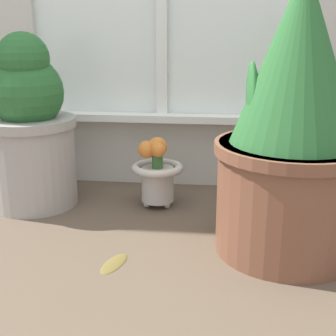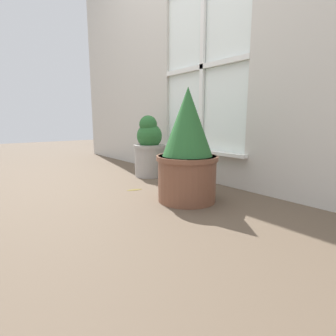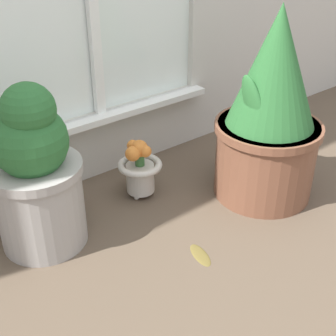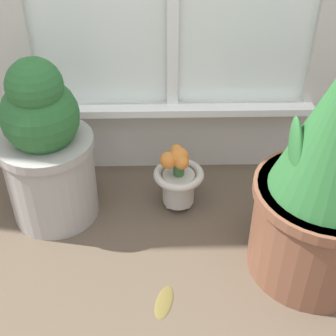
# 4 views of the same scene
# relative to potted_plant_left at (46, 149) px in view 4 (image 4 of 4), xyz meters

# --- Properties ---
(ground_plane) EXTENTS (10.00, 10.00, 0.00)m
(ground_plane) POSITION_rel_potted_plant_left_xyz_m (0.37, -0.38, -0.24)
(ground_plane) COLOR brown
(potted_plant_left) EXTENTS (0.28, 0.28, 0.53)m
(potted_plant_left) POSITION_rel_potted_plant_left_xyz_m (0.00, 0.00, 0.00)
(potted_plant_left) COLOR #9E9993
(potted_plant_left) RESTS_ON ground_plane
(potted_plant_right) EXTENTS (0.37, 0.37, 0.67)m
(potted_plant_right) POSITION_rel_potted_plant_left_xyz_m (0.75, -0.23, 0.07)
(potted_plant_right) COLOR brown
(potted_plant_right) RESTS_ON ground_plane
(flower_vase) EXTENTS (0.16, 0.16, 0.22)m
(flower_vase) POSITION_rel_potted_plant_left_xyz_m (0.39, 0.03, -0.13)
(flower_vase) COLOR #BCB7AD
(flower_vase) RESTS_ON ground_plane
(fallen_leaf) EXTENTS (0.07, 0.12, 0.01)m
(fallen_leaf) POSITION_rel_potted_plant_left_xyz_m (0.34, -0.36, -0.24)
(fallen_leaf) COLOR brown
(fallen_leaf) RESTS_ON ground_plane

